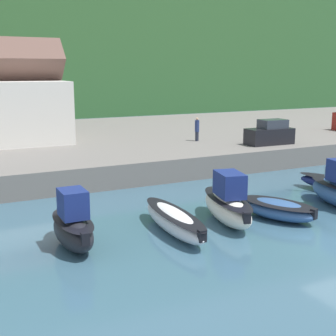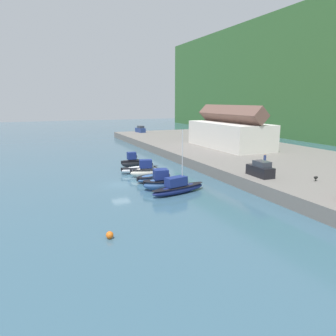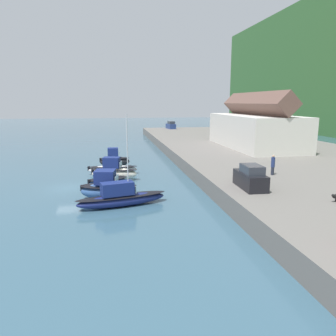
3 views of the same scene
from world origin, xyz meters
name	(u,v)px [view 1 (image 1 of 3)]	position (x,y,z in m)	size (l,w,h in m)	color
hillside_backdrop	(11,13)	(0.00, 90.35, 19.79)	(240.00, 54.77, 39.57)	#386633
quay_promenade	(115,142)	(0.00, 30.09, 0.86)	(122.68, 31.36, 1.72)	slate
moored_boat_0	(73,226)	(-11.34, 5.31, 1.03)	(1.63, 4.38, 2.79)	black
moored_boat_1	(174,220)	(-6.25, 4.97, 0.64)	(1.86, 6.59, 1.19)	white
moored_boat_2	(228,204)	(-2.95, 5.11, 1.04)	(2.91, 5.85, 2.81)	white
moored_boat_3	(278,209)	(-0.07, 4.38, 0.56)	(3.52, 4.96, 1.04)	#33568E
parked_car_0	(270,134)	(9.52, 17.12, 2.63)	(4.26, 1.94, 2.16)	black
person_on_quay	(197,129)	(4.83, 21.68, 2.82)	(0.40, 0.40, 2.14)	#232838
dog_on_quay	(279,130)	(14.59, 21.91, 2.17)	(0.49, 0.88, 0.68)	black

